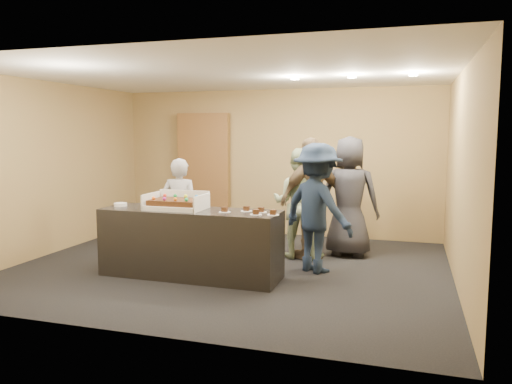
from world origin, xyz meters
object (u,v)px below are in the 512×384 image
person_sage_man (299,203)px  person_dark_suit (349,196)px  serving_counter (191,243)px  sheet_cake (176,202)px  person_brown_extra (312,199)px  person_navy_man (317,208)px  storage_cabinet (204,172)px  plate_stack (120,205)px  person_server_grey (180,210)px  cake_box (177,205)px

person_sage_man → person_dark_suit: person_dark_suit is taller
serving_counter → person_sage_man: (1.14, 1.43, 0.39)m
person_dark_suit → sheet_cake: bearing=45.2°
person_brown_extra → person_navy_man: bearing=60.8°
person_navy_man → person_dark_suit: person_dark_suit is taller
person_navy_man → person_brown_extra: size_ratio=0.96×
storage_cabinet → person_dark_suit: 3.19m
person_brown_extra → storage_cabinet: bearing=-78.9°
sheet_cake → serving_counter: bearing=-0.0°
serving_counter → storage_cabinet: (-1.08, 3.00, 0.69)m
serving_counter → plate_stack: plate_stack is taller
person_server_grey → person_sage_man: size_ratio=0.92×
serving_counter → plate_stack: 1.16m
person_brown_extra → person_dark_suit: size_ratio=0.99×
cake_box → person_dark_suit: size_ratio=0.41×
cake_box → person_dark_suit: person_dark_suit is taller
serving_counter → person_navy_man: bearing=26.1°
sheet_cake → person_server_grey: bearing=112.2°
person_server_grey → sheet_cake: bearing=103.3°
person_server_grey → person_navy_man: bearing=172.6°
person_sage_man → person_navy_man: 0.80m
sheet_cake → cake_box: bearing=89.0°
storage_cabinet → person_brown_extra: size_ratio=1.24×
cake_box → person_brown_extra: person_brown_extra is taller
person_navy_man → person_brown_extra: (-0.21, 0.68, 0.03)m
person_server_grey → person_sage_man: (1.63, 0.74, 0.07)m
sheet_cake → person_navy_man: (1.76, 0.74, -0.11)m
storage_cabinet → person_navy_man: size_ratio=1.29×
storage_cabinet → plate_stack: 2.99m
sheet_cake → person_brown_extra: 2.11m
serving_counter → person_server_grey: 0.90m
serving_counter → person_dark_suit: person_dark_suit is taller
plate_stack → person_dark_suit: (2.92, 1.76, 0.01)m
person_dark_suit → person_navy_man: bearing=77.8°
storage_cabinet → person_brown_extra: (2.42, -1.57, -0.22)m
serving_counter → plate_stack: size_ratio=13.62×
person_brown_extra → plate_stack: bearing=-15.5°
cake_box → person_brown_extra: bearing=42.1°
storage_cabinet → person_dark_suit: size_ratio=1.23×
person_navy_man → person_dark_suit: bearing=-74.5°
storage_cabinet → sheet_cake: storage_cabinet is taller
plate_stack → person_sage_man: 2.62m
cake_box → person_sage_man: size_ratio=0.45×
person_dark_suit → person_server_grey: bearing=29.4°
person_sage_man → person_brown_extra: 0.22m
person_server_grey → serving_counter: bearing=116.1°
sheet_cake → person_server_grey: person_server_grey is taller
serving_counter → storage_cabinet: storage_cabinet is taller
plate_stack → person_sage_man: bearing=32.8°
cake_box → person_server_grey: bearing=113.1°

